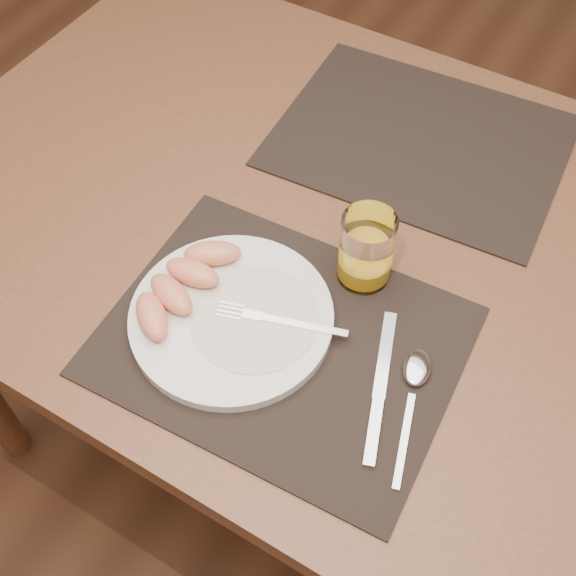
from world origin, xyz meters
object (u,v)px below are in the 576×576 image
(placemat_far, at_px, (420,141))
(fork, at_px, (270,319))
(spoon, at_px, (415,377))
(juice_glass, at_px, (366,252))
(knife, at_px, (378,398))
(placemat_near, at_px, (281,341))
(plate, at_px, (231,317))
(table, at_px, (353,266))

(placemat_far, distance_m, fork, 0.43)
(spoon, bearing_deg, juice_glass, 138.82)
(knife, bearing_deg, placemat_near, 175.16)
(fork, relative_size, juice_glass, 1.54)
(fork, distance_m, juice_glass, 0.16)
(fork, height_order, juice_glass, juice_glass)
(plate, relative_size, fork, 1.57)
(placemat_near, distance_m, juice_glass, 0.16)
(knife, distance_m, juice_glass, 0.20)
(fork, xyz_separation_m, knife, (0.17, -0.02, -0.02))
(plate, height_order, fork, fork)
(juice_glass, bearing_deg, knife, -57.28)
(table, distance_m, plate, 0.26)
(plate, distance_m, fork, 0.05)
(placemat_far, distance_m, knife, 0.48)
(placemat_far, distance_m, plate, 0.45)
(fork, relative_size, spoon, 0.91)
(fork, xyz_separation_m, spoon, (0.20, 0.02, -0.01))
(placemat_near, relative_size, knife, 2.11)
(plate, bearing_deg, juice_glass, 54.01)
(fork, xyz_separation_m, juice_glass, (0.07, 0.14, 0.03))
(placemat_far, height_order, juice_glass, juice_glass)
(placemat_near, bearing_deg, spoon, 11.38)
(placemat_far, bearing_deg, placemat_near, -89.71)
(knife, bearing_deg, table, 122.74)
(fork, height_order, knife, fork)
(placemat_far, bearing_deg, juice_glass, -81.25)
(table, relative_size, spoon, 7.39)
(knife, relative_size, juice_glass, 1.91)
(plate, bearing_deg, fork, 20.50)
(plate, xyz_separation_m, knife, (0.22, -0.01, -0.01))
(placemat_near, distance_m, fork, 0.03)
(fork, relative_size, knife, 0.81)
(placemat_far, relative_size, fork, 2.62)
(spoon, bearing_deg, placemat_far, 113.54)
(placemat_far, bearing_deg, table, -90.07)
(placemat_far, xyz_separation_m, spoon, (0.18, -0.40, 0.01))
(placemat_near, height_order, plate, plate)
(table, xyz_separation_m, plate, (-0.07, -0.23, 0.10))
(placemat_near, bearing_deg, table, 90.65)
(plate, bearing_deg, placemat_far, 81.12)
(table, bearing_deg, placemat_near, -89.35)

